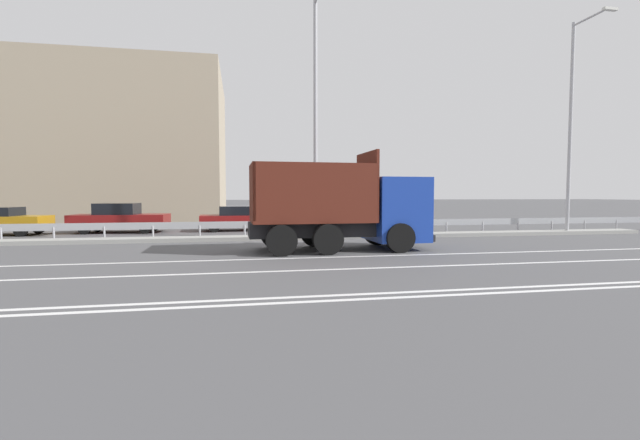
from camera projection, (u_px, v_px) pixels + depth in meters
ground_plane at (296, 244)px, 17.63m from camera, size 320.00×320.00×0.00m
lane_strip_0 at (349, 257)px, 13.99m from camera, size 66.35×0.16×0.01m
lane_strip_1 at (370, 268)px, 11.80m from camera, size 66.35×0.16×0.01m
lane_strip_2 at (412, 292)px, 8.91m from camera, size 66.35×0.16×0.01m
lane_strip_3 at (420, 296)px, 8.51m from camera, size 66.35×0.16×0.01m
median_island at (291, 237)px, 19.53m from camera, size 36.49×1.10×0.18m
median_guardrail at (288, 225)px, 20.53m from camera, size 66.35×0.09×0.78m
dump_truck at (360, 213)px, 15.86m from camera, size 6.58×2.86×3.60m
median_road_sign at (384, 207)px, 20.27m from camera, size 0.81×0.16×2.66m
street_lamp_2 at (316, 109)px, 19.46m from camera, size 0.71×2.27×10.85m
street_lamp_3 at (573, 119)px, 21.75m from camera, size 0.70×2.34×10.74m
parked_car_2 at (1, 221)px, 21.39m from camera, size 4.33×2.07×1.41m
parked_car_3 at (120, 218)px, 22.96m from camera, size 4.93×2.21×1.58m
parked_car_4 at (236, 218)px, 24.21m from camera, size 4.17×2.13×1.39m
background_building_0 at (92, 148)px, 32.90m from camera, size 19.65×13.03×11.26m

